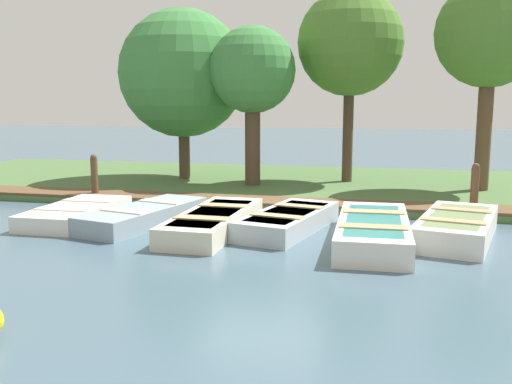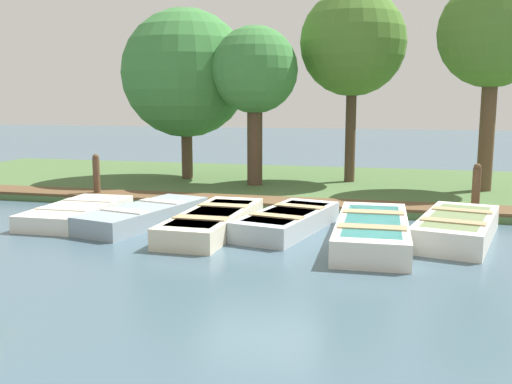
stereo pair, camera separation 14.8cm
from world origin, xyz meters
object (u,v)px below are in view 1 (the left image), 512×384
park_tree_left (253,72)px  rowboat_5 (457,227)px  rowboat_1 (144,215)px  park_tree_center (350,44)px  rowboat_4 (373,231)px  park_tree_right (490,35)px  rowboat_2 (214,221)px  rowboat_0 (76,213)px  mooring_post_near (95,178)px  mooring_post_far (474,190)px  park_tree_far_left (183,74)px  rowboat_3 (289,220)px

park_tree_left → rowboat_5: bearing=46.3°
rowboat_1 → park_tree_center: (-6.09, 3.53, 3.80)m
rowboat_1 → rowboat_4: (0.50, 4.48, 0.03)m
rowboat_4 → park_tree_right: (-5.76, 2.55, 3.82)m
rowboat_2 → rowboat_4: size_ratio=0.99×
rowboat_2 → rowboat_5: size_ratio=1.09×
rowboat_2 → park_tree_left: park_tree_left is taller
rowboat_2 → rowboat_5: bearing=96.9°
rowboat_0 → mooring_post_near: bearing=-161.3°
mooring_post_far → rowboat_5: bearing=-14.9°
rowboat_5 → mooring_post_near: bearing=-90.7°
park_tree_right → rowboat_5: bearing=-12.2°
rowboat_2 → rowboat_5: rowboat_5 is taller
mooring_post_far → park_tree_center: (-3.94, -2.93, 3.41)m
rowboat_4 → park_tree_left: bearing=-148.8°
rowboat_5 → rowboat_2: bearing=-71.2°
rowboat_4 → park_tree_far_left: 8.90m
rowboat_2 → park_tree_right: size_ratio=0.62×
rowboat_3 → rowboat_4: rowboat_4 is taller
rowboat_1 → park_tree_right: park_tree_right is taller
park_tree_center → park_tree_right: 3.60m
rowboat_3 → mooring_post_near: bearing=-99.0°
mooring_post_near → mooring_post_far: 8.72m
rowboat_3 → park_tree_left: size_ratio=0.68×
mooring_post_far → park_tree_right: size_ratio=0.21×
rowboat_5 → park_tree_far_left: (-5.48, -7.15, 2.99)m
park_tree_far_left → park_tree_center: park_tree_center is taller
rowboat_1 → rowboat_0: bearing=-75.4°
rowboat_1 → rowboat_2: (0.29, 1.53, 0.01)m
rowboat_0 → rowboat_1: (-0.02, 1.48, 0.02)m
park_tree_far_left → rowboat_3: bearing=36.8°
rowboat_5 → park_tree_center: bearing=-145.0°
rowboat_5 → park_tree_far_left: size_ratio=0.61×
rowboat_5 → park_tree_left: size_ratio=0.70×
rowboat_0 → park_tree_far_left: park_tree_far_left is taller
mooring_post_near → park_tree_center: 7.79m
rowboat_1 → park_tree_center: park_tree_center is taller
rowboat_4 → park_tree_left: (-5.32, -3.43, 2.97)m
mooring_post_near → rowboat_1: bearing=46.3°
park_tree_center → mooring_post_far: bearing=36.7°
rowboat_0 → rowboat_3: rowboat_3 is taller
rowboat_2 → rowboat_4: 2.95m
rowboat_0 → rowboat_2: rowboat_2 is taller
park_tree_left → park_tree_far_left: bearing=-109.7°
rowboat_0 → rowboat_3: (-0.14, 4.37, 0.02)m
rowboat_4 → park_tree_right: park_tree_right is taller
rowboat_3 → rowboat_1: bearing=-75.0°
mooring_post_near → park_tree_center: (-3.94, 5.79, 3.41)m
rowboat_0 → rowboat_1: 1.48m
rowboat_4 → mooring_post_near: size_ratio=2.94×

